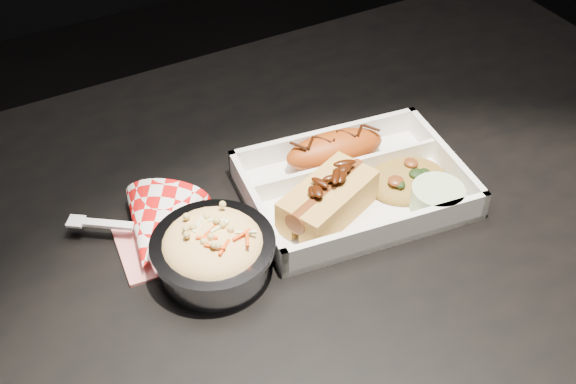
# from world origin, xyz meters

# --- Properties ---
(dining_table) EXTENTS (1.20, 0.80, 0.75)m
(dining_table) POSITION_xyz_m (0.00, 0.00, 0.66)
(dining_table) COLOR black
(dining_table) RESTS_ON ground
(food_tray) EXTENTS (0.27, 0.21, 0.04)m
(food_tray) POSITION_xyz_m (0.07, 0.03, 0.76)
(food_tray) COLOR silver
(food_tray) RESTS_ON dining_table
(fried_pastry) EXTENTS (0.13, 0.07, 0.04)m
(fried_pastry) POSITION_xyz_m (0.08, 0.08, 0.78)
(fried_pastry) COLOR #9F3F0F
(fried_pastry) RESTS_ON food_tray
(hotdog) EXTENTS (0.13, 0.10, 0.06)m
(hotdog) POSITION_xyz_m (0.02, 0.01, 0.78)
(hotdog) COLOR gold
(hotdog) RESTS_ON food_tray
(fried_rice_mound) EXTENTS (0.11, 0.09, 0.03)m
(fried_rice_mound) POSITION_xyz_m (0.13, 0.01, 0.77)
(fried_rice_mound) COLOR olive
(fried_rice_mound) RESTS_ON food_tray
(cupcake_liner) EXTENTS (0.06, 0.06, 0.03)m
(cupcake_liner) POSITION_xyz_m (0.13, -0.04, 0.77)
(cupcake_liner) COLOR #AFCE9B
(cupcake_liner) RESTS_ON food_tray
(foil_coleslaw_cup) EXTENTS (0.13, 0.13, 0.07)m
(foil_coleslaw_cup) POSITION_xyz_m (-0.12, -0.00, 0.78)
(foil_coleslaw_cup) COLOR silver
(foil_coleslaw_cup) RESTS_ON dining_table
(napkin_fork) EXTENTS (0.16, 0.15, 0.10)m
(napkin_fork) POSITION_xyz_m (-0.16, 0.07, 0.77)
(napkin_fork) COLOR red
(napkin_fork) RESTS_ON dining_table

